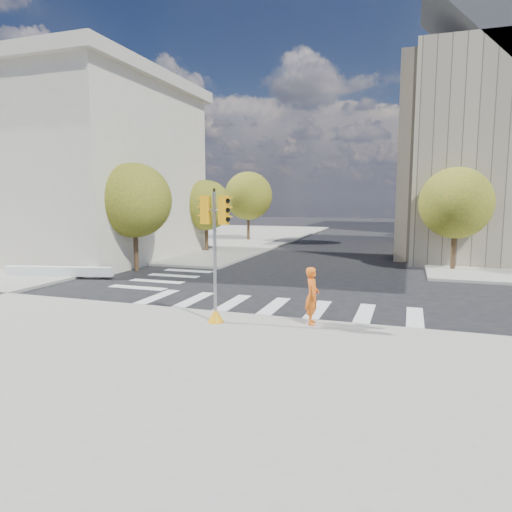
{
  "coord_description": "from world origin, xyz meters",
  "views": [
    {
      "loc": [
        5.0,
        -19.36,
        4.38
      ],
      "look_at": [
        -0.68,
        -2.58,
        2.1
      ],
      "focal_mm": 32.0,
      "sensor_mm": 36.0,
      "label": 1
    }
  ],
  "objects_px": {
    "traffic_signal": "(215,267)",
    "planter_wall": "(59,271)",
    "lamp_far": "(445,195)",
    "photographer": "(312,296)",
    "lamp_near": "(459,194)"
  },
  "relations": [
    {
      "from": "lamp_far",
      "to": "traffic_signal",
      "type": "xyz_separation_m",
      "value": [
        -9.17,
        -33.44,
        -2.51
      ]
    },
    {
      "from": "traffic_signal",
      "to": "planter_wall",
      "type": "xyz_separation_m",
      "value": [
        -11.83,
        5.82,
        -1.67
      ]
    },
    {
      "from": "photographer",
      "to": "lamp_near",
      "type": "bearing_deg",
      "value": -27.21
    },
    {
      "from": "traffic_signal",
      "to": "planter_wall",
      "type": "relative_size",
      "value": 0.75
    },
    {
      "from": "lamp_far",
      "to": "lamp_near",
      "type": "bearing_deg",
      "value": -90.0
    },
    {
      "from": "lamp_near",
      "to": "traffic_signal",
      "type": "xyz_separation_m",
      "value": [
        -9.17,
        -19.44,
        -2.51
      ]
    },
    {
      "from": "traffic_signal",
      "to": "photographer",
      "type": "bearing_deg",
      "value": 28.8
    },
    {
      "from": "lamp_near",
      "to": "planter_wall",
      "type": "xyz_separation_m",
      "value": [
        -21.0,
        -13.62,
        -4.18
      ]
    },
    {
      "from": "traffic_signal",
      "to": "photographer",
      "type": "distance_m",
      "value": 3.4
    },
    {
      "from": "planter_wall",
      "to": "lamp_far",
      "type": "bearing_deg",
      "value": 39.16
    },
    {
      "from": "photographer",
      "to": "planter_wall",
      "type": "distance_m",
      "value": 15.81
    },
    {
      "from": "lamp_near",
      "to": "lamp_far",
      "type": "xyz_separation_m",
      "value": [
        0.0,
        14.0,
        0.0
      ]
    },
    {
      "from": "planter_wall",
      "to": "lamp_near",
      "type": "bearing_deg",
      "value": 19.38
    },
    {
      "from": "lamp_far",
      "to": "photographer",
      "type": "relative_size",
      "value": 4.19
    },
    {
      "from": "lamp_far",
      "to": "planter_wall",
      "type": "bearing_deg",
      "value": -127.25
    }
  ]
}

